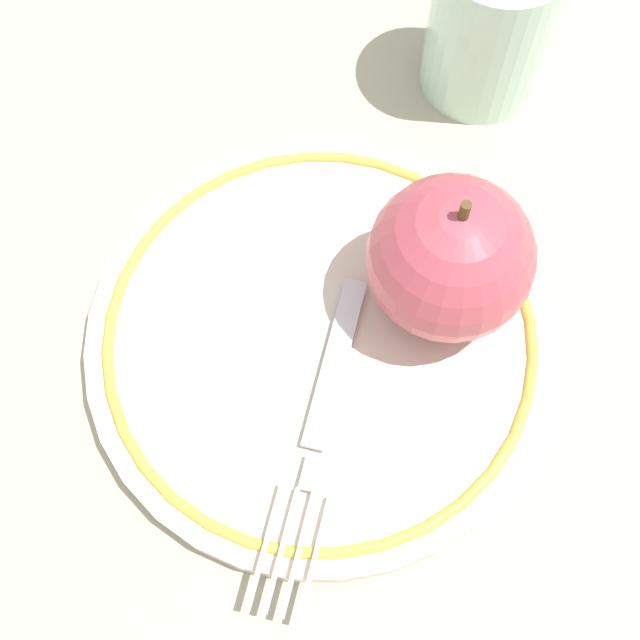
% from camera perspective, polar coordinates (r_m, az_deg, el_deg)
% --- Properties ---
extents(ground_plane, '(2.00, 2.00, 0.00)m').
position_cam_1_polar(ground_plane, '(0.47, 1.53, -3.22)').
color(ground_plane, '#B2AA8D').
extents(plate, '(0.25, 0.25, 0.02)m').
position_cam_1_polar(plate, '(0.47, 0.00, -1.30)').
color(plate, beige).
rests_on(plate, ground_plane).
extents(apple_red_whole, '(0.08, 0.08, 0.09)m').
position_cam_1_polar(apple_red_whole, '(0.44, 8.34, 3.91)').
color(apple_red_whole, '#BB4753').
rests_on(apple_red_whole, plate).
extents(fork, '(0.10, 0.16, 0.00)m').
position_cam_1_polar(fork, '(0.44, 0.10, -7.13)').
color(fork, silver).
rests_on(fork, plate).
extents(drinking_glass, '(0.07, 0.07, 0.10)m').
position_cam_1_polar(drinking_glass, '(0.53, 10.87, 18.22)').
color(drinking_glass, silver).
rests_on(drinking_glass, ground_plane).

